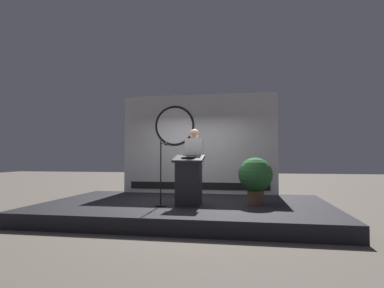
{
  "coord_description": "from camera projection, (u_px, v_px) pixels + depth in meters",
  "views": [
    {
      "loc": [
        1.44,
        -7.23,
        1.33
      ],
      "look_at": [
        0.16,
        -0.1,
        1.63
      ],
      "focal_mm": 30.0,
      "sensor_mm": 36.0,
      "label": 1
    }
  ],
  "objects": [
    {
      "name": "microphone_stand",
      "position": [
        161.0,
        183.0,
        6.83
      ],
      "size": [
        0.24,
        0.59,
        1.38
      ],
      "color": "black",
      "rests_on": "stage_platform"
    },
    {
      "name": "podium",
      "position": [
        189.0,
        181.0,
        6.82
      ],
      "size": [
        0.64,
        0.5,
        1.08
      ],
      "color": "#26262B",
      "rests_on": "stage_platform"
    },
    {
      "name": "ground_plane",
      "position": [
        186.0,
        216.0,
        7.3
      ],
      "size": [
        40.0,
        40.0,
        0.0
      ],
      "primitive_type": "plane",
      "color": "#6B6056"
    },
    {
      "name": "speaker_person",
      "position": [
        194.0,
        165.0,
        7.29
      ],
      "size": [
        0.4,
        0.26,
        1.68
      ],
      "color": "black",
      "rests_on": "stage_platform"
    },
    {
      "name": "potted_plant",
      "position": [
        255.0,
        176.0,
        7.04
      ],
      "size": [
        0.75,
        0.75,
        1.03
      ],
      "color": "brown",
      "rests_on": "stage_platform"
    },
    {
      "name": "stage_platform",
      "position": [
        186.0,
        209.0,
        7.31
      ],
      "size": [
        6.4,
        4.0,
        0.3
      ],
      "primitive_type": "cube",
      "color": "black",
      "rests_on": "ground"
    },
    {
      "name": "banner_display",
      "position": [
        198.0,
        144.0,
        9.2
      ],
      "size": [
        4.44,
        0.12,
        2.83
      ],
      "color": "silver",
      "rests_on": "stage_platform"
    }
  ]
}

